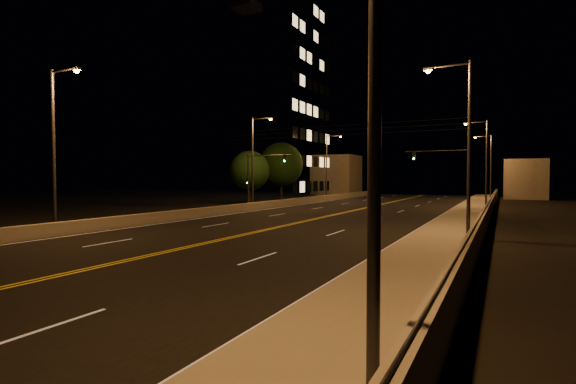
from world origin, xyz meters
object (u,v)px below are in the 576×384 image
at_px(streetlight_4, 56,140).
at_px(building_tower, 246,104).
at_px(streetlight_2, 484,158).
at_px(streetlight_3, 489,163).
at_px(streetlight_5, 255,157).
at_px(streetlight_0, 358,28).
at_px(streetlight_1, 464,137).
at_px(traffic_signal_left, 257,174).
at_px(traffic_signal_right, 455,174).
at_px(tree_1, 281,164).
at_px(tree_0, 250,171).
at_px(streetlight_6, 328,163).

height_order(streetlight_4, building_tower, building_tower).
distance_m(streetlight_2, streetlight_3, 17.81).
height_order(streetlight_5, building_tower, building_tower).
height_order(streetlight_0, streetlight_1, same).
height_order(streetlight_2, traffic_signal_left, streetlight_2).
height_order(streetlight_1, traffic_signal_right, streetlight_1).
bearing_deg(streetlight_0, building_tower, 124.54).
bearing_deg(streetlight_3, streetlight_5, -124.39).
relative_size(streetlight_1, traffic_signal_left, 1.68).
bearing_deg(traffic_signal_left, tree_1, 109.25).
relative_size(streetlight_0, building_tower, 0.30).
xyz_separation_m(traffic_signal_right, building_tower, (-34.46, 22.24, 11.78)).
xyz_separation_m(streetlight_0, tree_1, (-25.49, 44.97, -0.39)).
bearing_deg(streetlight_3, building_tower, -163.59).
distance_m(streetlight_1, tree_0, 32.20).
relative_size(streetlight_3, traffic_signal_left, 1.68).
relative_size(streetlight_6, tree_0, 1.45).
bearing_deg(streetlight_3, streetlight_2, -90.00).
xyz_separation_m(streetlight_0, streetlight_3, (0.00, 62.96, 0.00)).
relative_size(streetlight_3, streetlight_6, 1.00).
relative_size(streetlight_3, streetlight_5, 1.00).
relative_size(streetlight_1, tree_1, 1.18).
relative_size(traffic_signal_right, tree_1, 0.70).
bearing_deg(streetlight_5, streetlight_0, -55.79).
distance_m(streetlight_3, traffic_signal_right, 32.94).
xyz_separation_m(streetlight_1, streetlight_5, (-21.47, 12.83, 0.00)).
relative_size(streetlight_5, building_tower, 0.30).
bearing_deg(traffic_signal_left, traffic_signal_right, 0.00).
relative_size(streetlight_1, building_tower, 0.30).
relative_size(traffic_signal_left, tree_1, 0.70).
relative_size(streetlight_5, traffic_signal_right, 1.68).
bearing_deg(streetlight_3, streetlight_1, -90.00).
relative_size(building_tower, tree_1, 3.90).
height_order(streetlight_3, tree_0, streetlight_3).
relative_size(tree_0, tree_1, 0.81).
xyz_separation_m(traffic_signal_right, traffic_signal_left, (-18.72, 0.00, 0.00)).
bearing_deg(streetlight_3, streetlight_6, -153.74).
bearing_deg(tree_0, streetlight_0, -55.39).
bearing_deg(tree_1, building_tower, 145.05).
bearing_deg(streetlight_2, tree_1, -179.61).
distance_m(streetlight_2, tree_1, 25.49).
bearing_deg(streetlight_3, traffic_signal_right, -92.74).
bearing_deg(streetlight_0, tree_0, 124.61).
bearing_deg(traffic_signal_left, streetlight_4, -93.27).
height_order(streetlight_2, tree_0, streetlight_2).
bearing_deg(traffic_signal_left, tree_0, 126.99).
bearing_deg(streetlight_4, tree_1, 96.48).
relative_size(building_tower, tree_0, 4.80).
xyz_separation_m(streetlight_3, tree_1, (-25.49, -17.98, -0.39)).
distance_m(traffic_signal_right, traffic_signal_left, 18.72).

